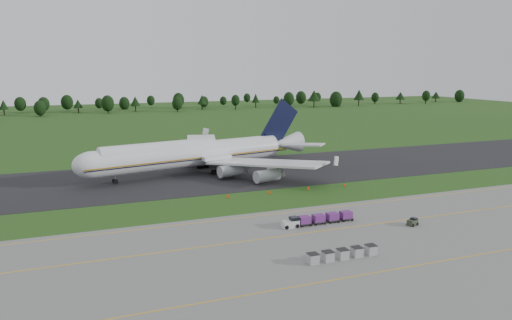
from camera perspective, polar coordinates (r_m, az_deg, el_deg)
name	(u,v)px	position (r m, az deg, el deg)	size (l,w,h in m)	color
ground	(255,201)	(103.44, -0.14, -4.74)	(600.00, 600.00, 0.00)	#224815
apron	(340,259)	(74.33, 9.53, -11.12)	(300.00, 52.00, 0.06)	slate
taxiway	(216,174)	(129.20, -4.62, -1.65)	(300.00, 40.00, 0.08)	black
apron_markings	(317,243)	(80.01, 6.93, -9.42)	(300.00, 30.20, 0.01)	#E2A70D
tree_line	(159,102)	(317.95, -11.06, 6.56)	(529.52, 21.16, 11.71)	black
aircraft	(196,153)	(130.41, -6.92, 0.77)	(66.21, 62.90, 18.54)	silver
baggage_train	(317,219)	(89.10, 6.97, -6.72)	(13.62, 1.74, 1.68)	silver
utility_cart	(412,223)	(91.97, 17.45, -6.84)	(2.13, 1.65, 1.03)	#2C3324
uld_row	(343,254)	(74.17, 9.87, -10.54)	(11.10, 1.50, 1.48)	#999999
edge_markers	(289,191)	(111.35, 3.80, -3.51)	(29.11, 0.30, 0.60)	#DE3C07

